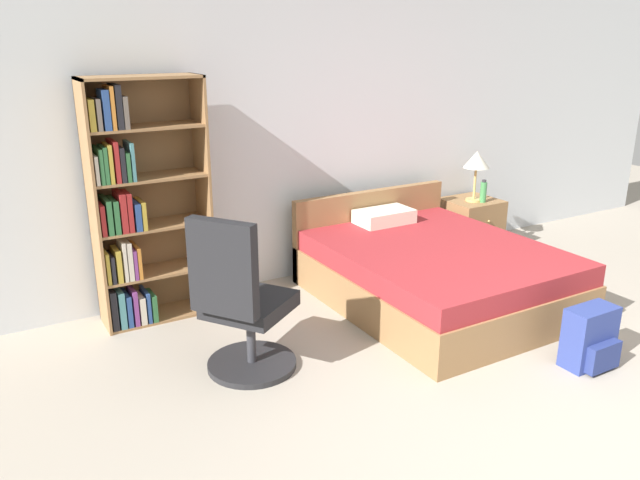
% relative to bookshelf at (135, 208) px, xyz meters
% --- Properties ---
extents(ground_plane, '(14.00, 14.00, 0.00)m').
position_rel_bookshelf_xyz_m(ground_plane, '(1.69, -2.96, -0.88)').
color(ground_plane, '#A39989').
extents(wall_back, '(9.00, 0.06, 2.60)m').
position_rel_bookshelf_xyz_m(wall_back, '(1.69, 0.27, 0.42)').
color(wall_back, silver).
rests_on(wall_back, ground_plane).
extents(bookshelf, '(0.84, 0.34, 1.81)m').
position_rel_bookshelf_xyz_m(bookshelf, '(0.00, 0.00, 0.00)').
color(bookshelf, olive).
rests_on(bookshelf, ground_plane).
extents(bed, '(1.58, 1.95, 0.74)m').
position_rel_bookshelf_xyz_m(bed, '(2.12, -0.81, -0.63)').
color(bed, olive).
rests_on(bed, ground_plane).
extents(office_chair, '(0.72, 0.70, 1.08)m').
position_rel_bookshelf_xyz_m(office_chair, '(0.33, -1.14, -0.42)').
color(office_chair, '#232326').
rests_on(office_chair, ground_plane).
extents(nightstand, '(0.51, 0.50, 0.53)m').
position_rel_bookshelf_xyz_m(nightstand, '(3.27, -0.04, -0.62)').
color(nightstand, olive).
rests_on(nightstand, ground_plane).
extents(table_lamp, '(0.25, 0.25, 0.49)m').
position_rel_bookshelf_xyz_m(table_lamp, '(3.25, -0.08, 0.03)').
color(table_lamp, tan).
rests_on(table_lamp, nightstand).
extents(water_bottle, '(0.06, 0.06, 0.22)m').
position_rel_bookshelf_xyz_m(water_bottle, '(3.29, -0.16, -0.25)').
color(water_bottle, '#3F8C4C').
rests_on(water_bottle, nightstand).
extents(backpack_blue, '(0.35, 0.24, 0.41)m').
position_rel_bookshelf_xyz_m(backpack_blue, '(2.34, -2.18, -0.69)').
color(backpack_blue, navy).
rests_on(backpack_blue, ground_plane).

